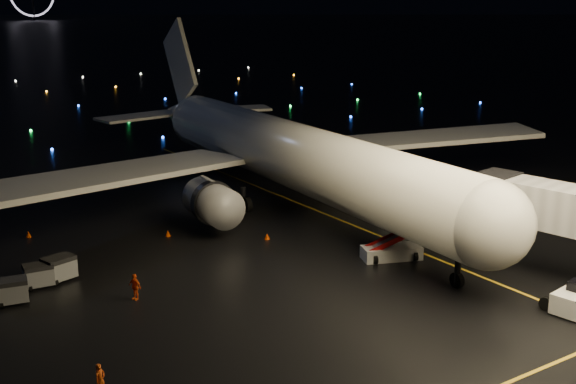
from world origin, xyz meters
The scene contains 12 objects.
lane_centre centered at (12.00, 15.00, 0.01)m, with size 0.25×80.00×0.02m, color gold.
airliner centered at (10.81, 26.01, 8.37)m, with size 59.10×56.14×16.74m, color silver, non-canonical shape.
belt_loader centered at (9.18, 7.09, 1.57)m, with size 6.49×1.77×3.14m, color silver, non-canonical shape.
crew_a centered at (-15.67, 0.37, 0.82)m, with size 0.60×0.39×1.64m, color #E24D12.
crew_c centered at (-9.78, 10.52, 0.88)m, with size 1.03×0.43×1.76m, color #E24D12.
safety_cone_0 centered at (3.82, 16.17, 0.25)m, with size 0.44×0.44×0.50m, color #E63D00.
safety_cone_1 centered at (3.97, 24.54, 0.28)m, with size 0.49×0.49×0.56m, color #E63D00.
safety_cone_2 centered at (-2.61, 21.30, 0.26)m, with size 0.46×0.46×0.53m, color #E63D00.
safety_cone_3 centered at (-12.26, 27.38, 0.26)m, with size 0.46×0.46×0.52m, color #E63D00.
baggage_cart_0 centered at (-12.92, 16.45, 0.87)m, with size 2.05×1.44×1.74m, color gray.
baggage_cart_1 centered at (-16.59, 14.22, 0.82)m, with size 1.94×1.36×1.65m, color gray.
baggage_cart_2 centered at (-14.42, 16.10, 0.81)m, with size 1.89×1.33×1.61m, color gray.
Camera 1 is at (-25.53, -31.25, 18.80)m, focal length 45.00 mm.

